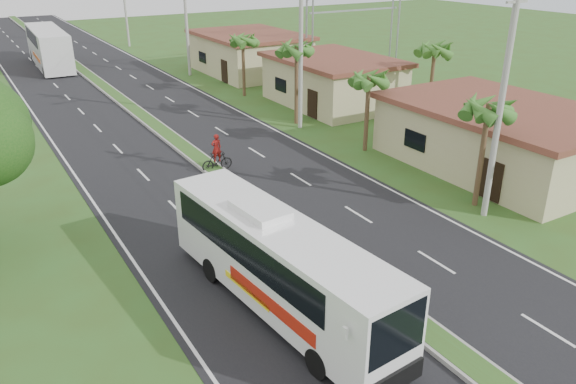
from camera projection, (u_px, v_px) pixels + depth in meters
ground at (366, 288)px, 20.42m from camera, size 180.00×180.00×0.00m
road_asphalt at (172, 140)px, 36.11m from camera, size 14.00×160.00×0.02m
median_strip at (172, 138)px, 36.08m from camera, size 1.20×160.00×0.18m
lane_edge_left at (63, 158)px, 32.95m from camera, size 0.12×160.00×0.01m
lane_edge_right at (263, 124)px, 39.28m from camera, size 0.12×160.00×0.01m
shop_near at (500, 136)px, 31.03m from camera, size 8.60×12.60×3.52m
shop_mid at (333, 81)px, 43.56m from camera, size 7.60×10.60×3.67m
shop_far at (250, 53)px, 54.51m from camera, size 8.60×11.60×3.82m
palm_verge_a at (489, 109)px, 25.13m from camera, size 2.40×2.40×5.45m
palm_verge_b at (369, 79)px, 32.53m from camera, size 2.40×2.40×5.05m
palm_verge_c at (297, 49)px, 37.44m from camera, size 2.40×2.40×5.85m
palm_verge_d at (243, 40)px, 44.96m from camera, size 2.40×2.40×5.25m
palm_behind_shop at (435, 50)px, 38.48m from camera, size 2.40×2.40×5.65m
utility_pole_a at (502, 94)px, 23.73m from camera, size 1.60×0.28×11.00m
utility_pole_b at (301, 34)px, 36.04m from camera, size 3.20×0.28×12.00m
utility_pole_c at (186, 14)px, 51.98m from camera, size 1.60×0.28×11.00m
utility_pole_d at (124, 1)px, 67.78m from camera, size 1.60×0.28×10.50m
billboard_lattice at (355, 1)px, 51.62m from camera, size 10.18×1.18×12.07m
coach_bus_main at (278, 259)px, 18.58m from camera, size 3.16×10.86×3.46m
coach_bus_far at (48, 45)px, 57.33m from camera, size 3.36×13.09×3.78m
motorcyclist at (217, 158)px, 30.82m from camera, size 1.80×0.55×2.12m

